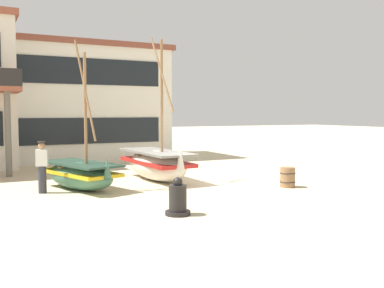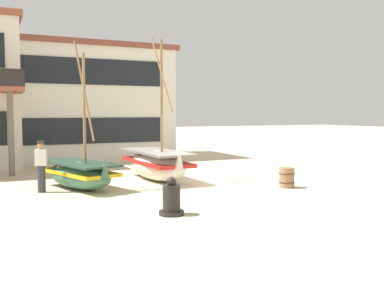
% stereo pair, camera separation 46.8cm
% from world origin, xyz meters
% --- Properties ---
extents(ground_plane, '(120.00, 120.00, 0.00)m').
position_xyz_m(ground_plane, '(0.00, 0.00, 0.00)').
color(ground_plane, beige).
extents(fishing_boat_near_left, '(2.39, 3.66, 5.05)m').
position_xyz_m(fishing_boat_near_left, '(-4.32, 0.91, 0.52)').
color(fishing_boat_near_left, '#427056').
rests_on(fishing_boat_near_left, ground).
extents(fishing_boat_centre_large, '(1.69, 4.21, 5.53)m').
position_xyz_m(fishing_boat_centre_large, '(-1.23, 1.61, 0.64)').
color(fishing_boat_centre_large, silver).
rests_on(fishing_boat_centre_large, ground).
extents(fisherman_by_hull, '(0.41, 0.33, 1.68)m').
position_xyz_m(fisherman_by_hull, '(-5.57, 0.72, 0.83)').
color(fisherman_by_hull, '#33333D').
rests_on(fisherman_by_hull, ground).
extents(capstan_winch, '(0.65, 0.65, 0.97)m').
position_xyz_m(capstan_winch, '(-2.92, -4.00, 0.38)').
color(capstan_winch, black).
rests_on(capstan_winch, ground).
extents(wooden_barrel, '(0.56, 0.56, 0.70)m').
position_xyz_m(wooden_barrel, '(2.25, -1.96, 0.35)').
color(wooden_barrel, olive).
rests_on(wooden_barrel, ground).
extents(harbor_building_main, '(10.99, 5.37, 6.39)m').
position_xyz_m(harbor_building_main, '(-2.74, 11.16, 3.21)').
color(harbor_building_main, silver).
rests_on(harbor_building_main, ground).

